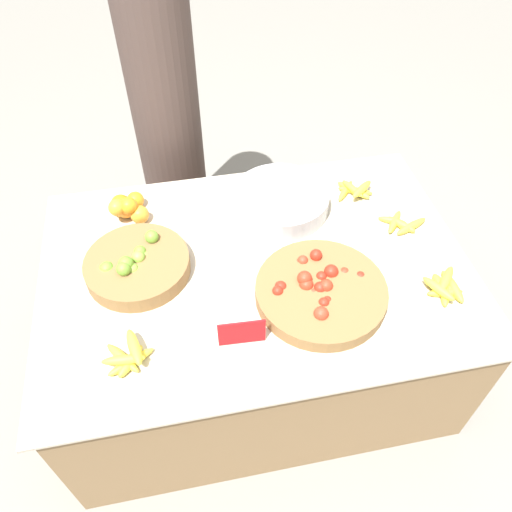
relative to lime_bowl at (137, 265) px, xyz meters
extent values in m
plane|color=gray|center=(0.43, -0.05, -0.67)|extent=(12.00, 12.00, 0.00)
cube|color=olive|center=(0.43, -0.05, -0.36)|extent=(1.51, 1.05, 0.62)
cube|color=#BCB29E|center=(0.43, -0.05, -0.04)|extent=(1.57, 1.10, 0.01)
cylinder|color=olive|center=(0.00, 0.00, 0.00)|extent=(0.38, 0.38, 0.06)
sphere|color=#6BA333|center=(-0.04, -0.05, 0.05)|extent=(0.05, 0.05, 0.05)
sphere|color=#89BC42|center=(-0.01, -0.04, 0.02)|extent=(0.05, 0.05, 0.05)
sphere|color=#6BA333|center=(-0.03, -0.03, 0.05)|extent=(0.05, 0.05, 0.05)
sphere|color=#6BA333|center=(0.06, 0.09, 0.05)|extent=(0.05, 0.05, 0.05)
sphere|color=#6BA333|center=(0.02, 0.04, 0.03)|extent=(0.04, 0.04, 0.04)
sphere|color=#89BC42|center=(0.01, 0.01, 0.03)|extent=(0.05, 0.05, 0.05)
sphere|color=#6BA333|center=(0.01, 0.03, -0.01)|extent=(0.05, 0.05, 0.05)
sphere|color=#6BA333|center=(-0.10, -0.01, 0.02)|extent=(0.05, 0.05, 0.05)
sphere|color=#6BA333|center=(-0.04, -0.09, -0.01)|extent=(0.05, 0.05, 0.05)
sphere|color=#89BC42|center=(0.01, 0.03, 0.00)|extent=(0.05, 0.05, 0.05)
sphere|color=#6BA333|center=(-0.06, 0.10, 0.00)|extent=(0.05, 0.05, 0.05)
sphere|color=#89BC42|center=(0.03, 0.03, 0.00)|extent=(0.06, 0.06, 0.06)
sphere|color=#89BC42|center=(0.01, -0.01, -0.01)|extent=(0.05, 0.05, 0.05)
cylinder|color=olive|center=(0.62, -0.24, -0.01)|extent=(0.46, 0.46, 0.05)
sphere|color=red|center=(0.47, -0.23, 0.02)|extent=(0.04, 0.04, 0.04)
sphere|color=red|center=(0.63, -0.29, 0.00)|extent=(0.04, 0.04, 0.04)
sphere|color=red|center=(0.77, -0.21, 0.00)|extent=(0.05, 0.05, 0.05)
sphere|color=red|center=(0.58, -0.11, 0.00)|extent=(0.04, 0.04, 0.04)
sphere|color=red|center=(0.67, -0.18, 0.02)|extent=(0.05, 0.05, 0.05)
sphere|color=red|center=(0.62, -0.16, -0.01)|extent=(0.04, 0.04, 0.04)
sphere|color=red|center=(0.59, -0.35, 0.02)|extent=(0.05, 0.05, 0.05)
sphere|color=red|center=(0.61, -0.24, 0.02)|extent=(0.04, 0.04, 0.04)
sphere|color=red|center=(0.64, -0.10, 0.03)|extent=(0.04, 0.04, 0.04)
sphere|color=red|center=(0.59, -0.25, 0.00)|extent=(0.05, 0.05, 0.05)
sphere|color=red|center=(0.72, -0.18, 0.00)|extent=(0.05, 0.05, 0.05)
sphere|color=red|center=(0.64, -0.24, 0.02)|extent=(0.05, 0.05, 0.05)
sphere|color=red|center=(0.57, -0.20, 0.03)|extent=(0.05, 0.05, 0.05)
sphere|color=red|center=(0.57, -0.22, 0.02)|extent=(0.05, 0.05, 0.05)
sphere|color=red|center=(0.48, -0.21, 0.01)|extent=(0.04, 0.04, 0.04)
sphere|color=red|center=(0.60, -0.20, -0.01)|extent=(0.05, 0.05, 0.05)
sphere|color=red|center=(0.61, -0.30, 0.01)|extent=(0.04, 0.04, 0.04)
sphere|color=red|center=(0.63, -0.19, 0.01)|extent=(0.04, 0.04, 0.04)
sphere|color=red|center=(0.59, -0.11, 0.02)|extent=(0.04, 0.04, 0.04)
sphere|color=orange|center=(-0.03, 0.31, 0.00)|extent=(0.07, 0.07, 0.07)
sphere|color=orange|center=(0.01, 0.36, 0.00)|extent=(0.07, 0.07, 0.07)
sphere|color=orange|center=(0.02, 0.27, 0.00)|extent=(0.07, 0.07, 0.07)
sphere|color=orange|center=(-0.05, 0.32, 0.00)|extent=(0.07, 0.07, 0.07)
sphere|color=orange|center=(-0.05, 0.34, 0.00)|extent=(0.08, 0.08, 0.08)
sphere|color=orange|center=(-0.01, 0.28, 0.05)|extent=(0.07, 0.07, 0.07)
sphere|color=orange|center=(-0.06, 0.27, 0.05)|extent=(0.07, 0.07, 0.07)
cylinder|color=#B7B7BF|center=(0.59, 0.23, 0.01)|extent=(0.39, 0.39, 0.09)
cube|color=red|center=(0.32, -0.37, 0.02)|extent=(0.15, 0.01, 0.11)
ellipsoid|color=yellow|center=(-0.04, -0.38, -0.02)|extent=(0.10, 0.12, 0.03)
ellipsoid|color=yellow|center=(-0.03, -0.38, -0.02)|extent=(0.16, 0.10, 0.03)
ellipsoid|color=yellow|center=(-0.06, -0.37, -0.02)|extent=(0.12, 0.14, 0.03)
ellipsoid|color=yellow|center=(-0.05, -0.39, 0.00)|extent=(0.14, 0.04, 0.03)
ellipsoid|color=yellow|center=(-0.02, -0.35, 0.01)|extent=(0.07, 0.15, 0.04)
ellipsoid|color=yellow|center=(1.05, -0.32, -0.02)|extent=(0.13, 0.04, 0.03)
ellipsoid|color=yellow|center=(1.05, -0.29, -0.02)|extent=(0.11, 0.09, 0.03)
ellipsoid|color=yellow|center=(1.05, -0.31, -0.02)|extent=(0.09, 0.13, 0.03)
ellipsoid|color=yellow|center=(1.04, -0.29, -0.02)|extent=(0.04, 0.11, 0.04)
ellipsoid|color=yellow|center=(1.08, -0.30, -0.02)|extent=(0.04, 0.15, 0.04)
ellipsoid|color=yellow|center=(1.06, -0.28, 0.01)|extent=(0.12, 0.12, 0.03)
ellipsoid|color=yellow|center=(1.02, -0.32, 0.00)|extent=(0.09, 0.13, 0.03)
ellipsoid|color=yellow|center=(1.03, 0.03, -0.02)|extent=(0.10, 0.12, 0.03)
ellipsoid|color=yellow|center=(1.01, 0.06, -0.02)|extent=(0.11, 0.08, 0.03)
ellipsoid|color=yellow|center=(1.07, 0.02, -0.02)|extent=(0.16, 0.09, 0.03)
ellipsoid|color=yellow|center=(1.01, 0.05, -0.02)|extent=(0.11, 0.13, 0.03)
ellipsoid|color=yellow|center=(0.88, 0.27, -0.02)|extent=(0.11, 0.13, 0.03)
ellipsoid|color=yellow|center=(0.91, 0.27, -0.02)|extent=(0.13, 0.14, 0.03)
ellipsoid|color=yellow|center=(0.92, 0.27, -0.02)|extent=(0.14, 0.09, 0.03)
ellipsoid|color=yellow|center=(0.90, 0.26, 0.00)|extent=(0.07, 0.12, 0.03)
ellipsoid|color=yellow|center=(0.94, 0.24, 0.01)|extent=(0.12, 0.11, 0.03)
cylinder|color=#473833|center=(0.18, 0.82, 0.07)|extent=(0.31, 0.31, 1.48)
camera|label=1|loc=(0.19, -1.25, 1.35)|focal=35.00mm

